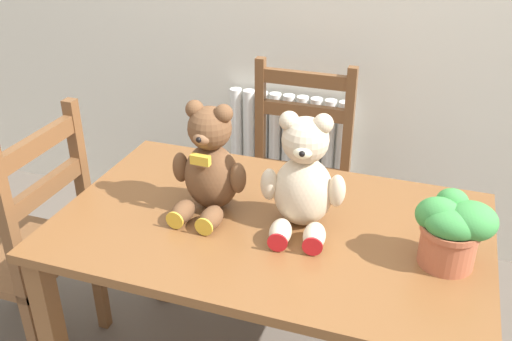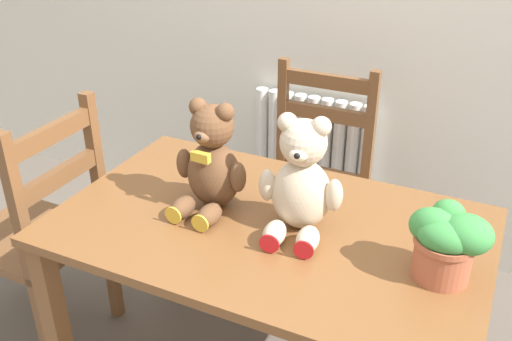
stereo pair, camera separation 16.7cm
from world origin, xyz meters
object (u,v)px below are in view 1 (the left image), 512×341
(teddy_bear_left, at_px, (209,165))
(potted_plant, at_px, (453,228))
(wooden_chair_side, at_px, (24,249))
(wooden_chair_behind, at_px, (293,179))
(teddy_bear_right, at_px, (303,180))

(teddy_bear_left, relative_size, potted_plant, 1.67)
(wooden_chair_side, bearing_deg, teddy_bear_left, -82.19)
(wooden_chair_behind, distance_m, teddy_bear_left, 0.82)
(teddy_bear_left, bearing_deg, wooden_chair_behind, -93.54)
(wooden_chair_behind, bearing_deg, teddy_bear_right, 107.07)
(teddy_bear_left, xyz_separation_m, teddy_bear_right, (0.29, 0.00, 0.00))
(wooden_chair_behind, bearing_deg, wooden_chair_side, 46.78)
(wooden_chair_behind, distance_m, wooden_chair_side, 1.11)
(teddy_bear_right, bearing_deg, wooden_chair_side, -2.41)
(wooden_chair_behind, relative_size, wooden_chair_side, 0.96)
(teddy_bear_right, bearing_deg, wooden_chair_behind, -80.86)
(potted_plant, bearing_deg, teddy_bear_left, 175.48)
(wooden_chair_behind, bearing_deg, potted_plant, 129.54)
(teddy_bear_right, relative_size, potted_plant, 1.70)
(wooden_chair_side, relative_size, teddy_bear_left, 2.85)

